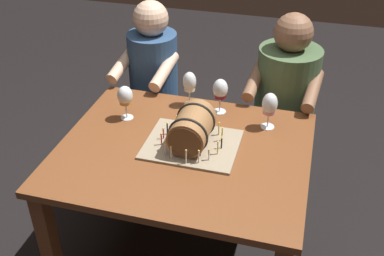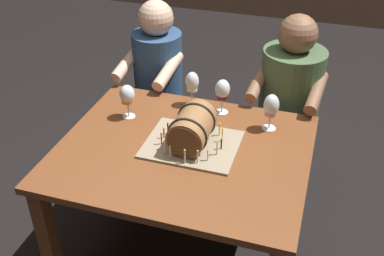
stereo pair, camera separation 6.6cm
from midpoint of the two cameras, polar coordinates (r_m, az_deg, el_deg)
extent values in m
cube|color=brown|center=(2.23, -0.26, -2.91)|extent=(1.19, 0.97, 0.03)
cube|color=brown|center=(2.38, -16.20, -13.67)|extent=(0.07, 0.07, 0.72)
cube|color=brown|center=(2.93, -7.64, -2.29)|extent=(0.07, 0.07, 0.72)
cube|color=brown|center=(2.73, 13.35, -6.16)|extent=(0.07, 0.07, 0.72)
cube|color=gray|center=(2.24, 0.84, -2.02)|extent=(0.44, 0.36, 0.01)
cylinder|color=olive|center=(2.18, 0.86, -0.01)|extent=(0.18, 0.25, 0.18)
cylinder|color=brown|center=(2.08, -0.15, -1.85)|extent=(0.16, 0.00, 0.16)
cylinder|color=brown|center=(2.29, 1.79, 1.67)|extent=(0.16, 0.00, 0.16)
torus|color=black|center=(2.13, 0.31, -1.00)|extent=(0.19, 0.01, 0.19)
torus|color=black|center=(2.24, 1.38, 0.94)|extent=(0.19, 0.01, 0.19)
cylinder|color=black|center=(2.19, 4.46, -1.98)|extent=(0.01, 0.01, 0.05)
sphere|color=#F9C64C|center=(2.17, 4.49, -1.28)|extent=(0.01, 0.01, 0.01)
cylinder|color=#EAD666|center=(2.24, 4.57, -0.94)|extent=(0.01, 0.01, 0.07)
sphere|color=#F9C64C|center=(2.21, 4.61, -0.10)|extent=(0.01, 0.01, 0.01)
cylinder|color=#EAD666|center=(2.28, 4.20, -0.25)|extent=(0.01, 0.01, 0.06)
sphere|color=#F9C64C|center=(2.26, 4.24, 0.54)|extent=(0.01, 0.01, 0.01)
cylinder|color=#EAD666|center=(2.33, 2.95, 0.50)|extent=(0.01, 0.01, 0.05)
sphere|color=#F9C64C|center=(2.31, 2.97, 1.18)|extent=(0.01, 0.01, 0.01)
cylinder|color=black|center=(2.34, 2.09, 0.82)|extent=(0.01, 0.01, 0.06)
sphere|color=#F9C64C|center=(2.32, 2.11, 1.57)|extent=(0.01, 0.01, 0.01)
cylinder|color=#D64C47|center=(2.34, 0.42, 0.89)|extent=(0.01, 0.01, 0.06)
sphere|color=#F9C64C|center=(2.33, 0.42, 1.64)|extent=(0.01, 0.01, 0.01)
cylinder|color=#EAD666|center=(2.32, -0.93, 0.66)|extent=(0.01, 0.01, 0.07)
sphere|color=#F9C64C|center=(2.30, -0.94, 1.48)|extent=(0.01, 0.01, 0.01)
cylinder|color=black|center=(2.29, -2.14, -0.08)|extent=(0.01, 0.01, 0.06)
sphere|color=#F9C64C|center=(2.27, -2.16, 0.66)|extent=(0.01, 0.01, 0.01)
cylinder|color=#D64C47|center=(2.26, -2.62, -0.67)|extent=(0.01, 0.01, 0.05)
sphere|color=#F9C64C|center=(2.24, -2.64, 0.01)|extent=(0.01, 0.01, 0.01)
cylinder|color=#D64C47|center=(2.22, -2.91, -1.36)|extent=(0.01, 0.01, 0.06)
sphere|color=#F9C64C|center=(2.20, -2.93, -0.63)|extent=(0.01, 0.01, 0.01)
cylinder|color=silver|center=(2.15, -2.46, -2.58)|extent=(0.01, 0.01, 0.06)
sphere|color=#F9C64C|center=(2.12, -2.49, -1.79)|extent=(0.01, 0.01, 0.01)
cylinder|color=silver|center=(2.12, -1.80, -3.11)|extent=(0.01, 0.01, 0.06)
sphere|color=#F9C64C|center=(2.10, -1.82, -2.31)|extent=(0.01, 0.01, 0.01)
cylinder|color=silver|center=(2.09, 0.01, -3.61)|extent=(0.01, 0.01, 0.07)
sphere|color=#F9C64C|center=(2.06, 0.01, -2.75)|extent=(0.01, 0.01, 0.01)
cylinder|color=silver|center=(2.09, 1.57, -3.64)|extent=(0.01, 0.01, 0.06)
sphere|color=#F9C64C|center=(2.07, 1.59, -2.84)|extent=(0.01, 0.01, 0.01)
cylinder|color=silver|center=(2.11, 2.83, -3.40)|extent=(0.01, 0.01, 0.05)
sphere|color=#F9C64C|center=(2.09, 2.86, -2.71)|extent=(0.01, 0.01, 0.01)
cylinder|color=#EAD666|center=(2.15, 3.96, -2.59)|extent=(0.01, 0.01, 0.06)
sphere|color=#F9C64C|center=(2.13, 3.99, -1.80)|extent=(0.01, 0.01, 0.01)
cylinder|color=white|center=(2.57, 0.75, 2.95)|extent=(0.06, 0.06, 0.00)
cylinder|color=white|center=(2.55, 0.76, 3.77)|extent=(0.01, 0.01, 0.08)
ellipsoid|color=white|center=(2.50, 0.78, 5.68)|extent=(0.07, 0.07, 0.11)
cylinder|color=beige|center=(2.52, 0.77, 5.00)|extent=(0.06, 0.06, 0.04)
cylinder|color=white|center=(2.40, 10.14, -0.02)|extent=(0.07, 0.07, 0.00)
cylinder|color=white|center=(2.38, 10.24, 0.78)|extent=(0.01, 0.01, 0.08)
ellipsoid|color=white|center=(2.33, 10.47, 2.76)|extent=(0.08, 0.08, 0.11)
cylinder|color=pink|center=(2.35, 10.37, 1.96)|extent=(0.06, 0.06, 0.03)
cylinder|color=white|center=(2.50, 4.39, 1.95)|extent=(0.07, 0.07, 0.00)
cylinder|color=white|center=(2.48, 4.43, 2.81)|extent=(0.01, 0.01, 0.08)
ellipsoid|color=white|center=(2.43, 4.53, 4.74)|extent=(0.08, 0.08, 0.11)
cylinder|color=maroon|center=(2.45, 4.50, 4.12)|extent=(0.06, 0.06, 0.04)
cylinder|color=white|center=(2.47, -6.94, 1.42)|extent=(0.07, 0.07, 0.00)
cylinder|color=white|center=(2.45, -7.01, 2.26)|extent=(0.01, 0.01, 0.08)
ellipsoid|color=white|center=(2.41, -7.15, 4.11)|extent=(0.08, 0.08, 0.10)
cylinder|color=#C6842D|center=(2.42, -7.10, 3.51)|extent=(0.06, 0.06, 0.03)
cube|color=#1B2D46|center=(3.21, -3.21, -1.52)|extent=(0.34, 0.32, 0.45)
cylinder|color=#2D4C75|center=(2.95, -3.51, 6.49)|extent=(0.33, 0.33, 0.55)
sphere|color=beige|center=(2.80, -3.78, 13.26)|extent=(0.21, 0.21, 0.21)
cylinder|color=beige|center=(2.74, -2.24, 7.00)|extent=(0.10, 0.31, 0.14)
cylinder|color=beige|center=(2.85, -7.27, 7.88)|extent=(0.10, 0.31, 0.14)
cube|color=#2A3A24|center=(3.06, 11.43, -4.13)|extent=(0.34, 0.32, 0.45)
cylinder|color=#47603D|center=(2.79, 12.54, 4.04)|extent=(0.39, 0.39, 0.55)
sphere|color=brown|center=(2.64, 13.52, 11.10)|extent=(0.22, 0.22, 0.22)
cylinder|color=brown|center=(2.60, 15.63, 4.20)|extent=(0.10, 0.31, 0.14)
cylinder|color=brown|center=(2.65, 8.81, 5.64)|extent=(0.10, 0.31, 0.14)
camera|label=1|loc=(0.03, -89.14, 0.57)|focal=43.67mm
camera|label=2|loc=(0.03, 90.86, -0.57)|focal=43.67mm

